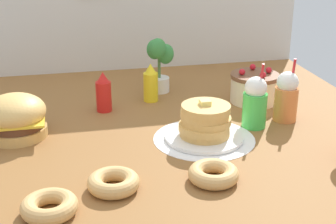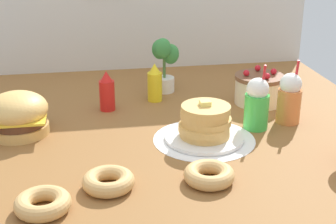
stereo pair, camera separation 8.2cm
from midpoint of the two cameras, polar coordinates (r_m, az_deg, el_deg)
name	(u,v)px [view 1 (the left image)]	position (r m, az deg, el deg)	size (l,w,h in m)	color
ground_plane	(173,144)	(2.02, -0.59, -3.73)	(2.01, 2.16, 0.02)	brown
doily_mat	(204,139)	(2.04, 3.05, -3.12)	(0.42, 0.42, 0.00)	white
burger	(15,117)	(2.14, -18.22, -0.56)	(0.25, 0.25, 0.18)	#DBA859
pancake_stack	(205,124)	(2.01, 3.11, -1.39)	(0.32, 0.32, 0.17)	white
layer_cake	(254,88)	(2.45, 8.96, 2.79)	(0.24, 0.24, 0.17)	beige
ketchup_bottle	(104,93)	(2.33, -8.43, 2.17)	(0.07, 0.07, 0.19)	red
mustard_bottle	(150,84)	(2.43, -3.02, 3.26)	(0.07, 0.07, 0.19)	yellow
cream_soda_cup	(255,102)	(2.14, 8.91, 1.09)	(0.10, 0.10, 0.29)	green
orange_float_cup	(286,97)	(2.24, 12.46, 1.75)	(0.10, 0.10, 0.29)	orange
donut_pink_glaze	(49,206)	(1.59, -14.98, -10.42)	(0.18, 0.18, 0.05)	tan
donut_chocolate	(113,182)	(1.68, -7.71, -8.01)	(0.18, 0.18, 0.05)	tan
donut_vanilla	(213,173)	(1.72, 3.89, -7.09)	(0.18, 0.18, 0.05)	tan
potted_plant	(159,63)	(2.55, -1.93, 5.69)	(0.13, 0.12, 0.29)	white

